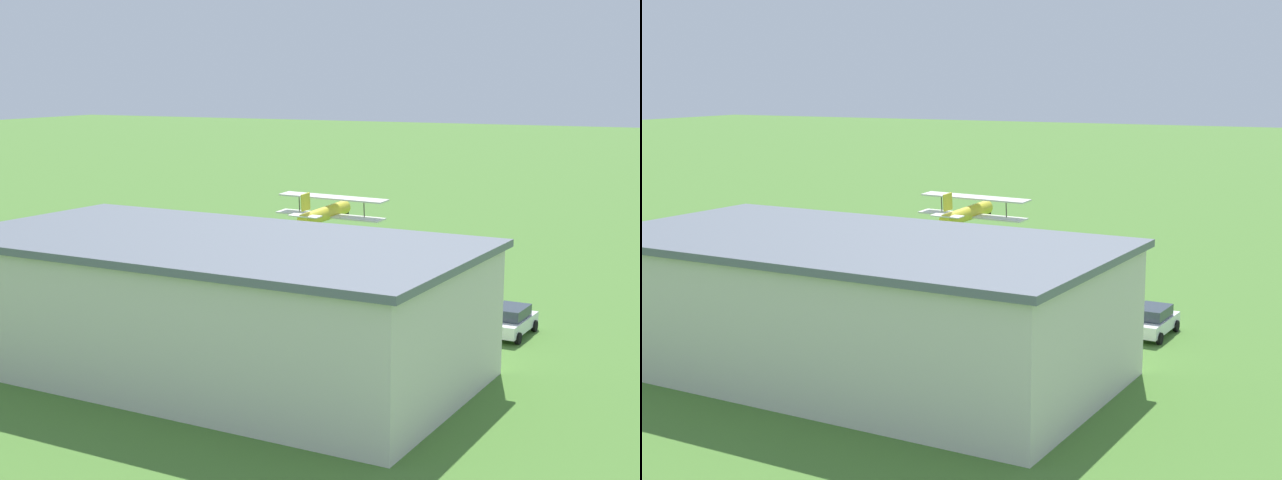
% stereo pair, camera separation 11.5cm
% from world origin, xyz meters
% --- Properties ---
extents(ground_plane, '(400.00, 400.00, 0.00)m').
position_xyz_m(ground_plane, '(0.00, 0.00, 0.00)').
color(ground_plane, '#47752D').
extents(hangar, '(25.59, 14.22, 6.49)m').
position_xyz_m(hangar, '(-1.09, 29.29, 3.25)').
color(hangar, beige).
rests_on(hangar, ground_plane).
extents(biplane, '(9.62, 7.02, 3.58)m').
position_xyz_m(biplane, '(7.03, 0.55, 3.46)').
color(biplane, yellow).
extents(car_white, '(2.22, 4.33, 1.62)m').
position_xyz_m(car_white, '(-12.18, 16.85, 0.84)').
color(car_white, white).
rests_on(car_white, ground_plane).
extents(car_red, '(2.15, 4.71, 1.70)m').
position_xyz_m(car_red, '(10.94, 16.47, 0.87)').
color(car_red, red).
rests_on(car_red, ground_plane).
extents(car_blue, '(2.06, 4.71, 1.54)m').
position_xyz_m(car_blue, '(18.83, 16.89, 0.81)').
color(car_blue, '#23389E').
rests_on(car_blue, ground_plane).
extents(person_crossing_taxiway, '(0.51, 0.51, 1.78)m').
position_xyz_m(person_crossing_taxiway, '(-6.53, 11.02, 0.89)').
color(person_crossing_taxiway, '#B23333').
rests_on(person_crossing_taxiway, ground_plane).
extents(person_watching_takeoff, '(0.46, 0.46, 1.71)m').
position_xyz_m(person_watching_takeoff, '(-9.12, 12.82, 0.85)').
color(person_watching_takeoff, '#33723F').
rests_on(person_watching_takeoff, ground_plane).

